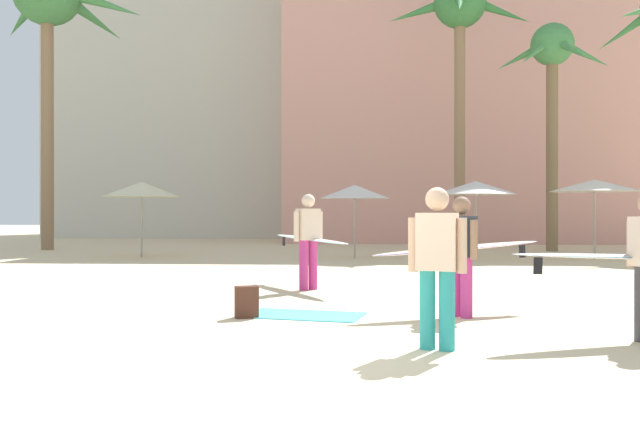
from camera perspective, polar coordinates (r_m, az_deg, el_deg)
ground at (r=6.52m, az=-2.28°, el=-12.29°), size 120.00×120.00×0.00m
hotel_pink at (r=34.75m, az=12.87°, el=10.53°), size 18.00×9.92×15.29m
palm_tree_far_left at (r=26.09m, az=11.84°, el=15.76°), size 5.33×5.20×10.08m
palm_tree_left at (r=27.37m, az=-22.20°, el=16.13°), size 6.36×6.51×10.69m
palm_tree_right at (r=25.52m, az=19.20°, el=11.57°), size 3.87×4.02×8.06m
cafe_umbrella_0 at (r=19.95m, az=2.99°, el=1.86°), size 2.12×2.12×2.20m
cafe_umbrella_1 at (r=20.10m, az=13.13°, el=2.15°), size 2.39×2.39×2.30m
cafe_umbrella_2 at (r=21.19m, az=-14.97°, el=1.99°), size 2.37×2.37×2.32m
cafe_umbrella_3 at (r=21.30m, az=22.38°, el=2.22°), size 2.58×2.58×2.35m
beach_towel at (r=9.12m, az=-1.33°, el=-8.65°), size 1.71×1.17×0.01m
backpack at (r=8.96m, az=-6.29°, el=-7.55°), size 0.34×0.31×0.42m
person_far_right at (r=9.23m, az=11.88°, el=-3.06°), size 2.53×1.31×1.61m
person_near_left at (r=12.08m, az=-0.97°, el=-2.09°), size 1.75×2.61×1.72m
person_mid_right at (r=6.90m, az=9.96°, el=-4.01°), size 0.60×0.34×1.65m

